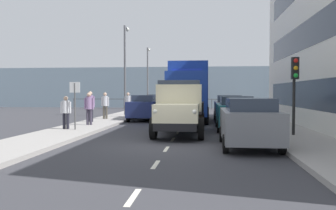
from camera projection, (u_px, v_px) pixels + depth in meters
The scene contains 23 objects.
ground_plane at pixel (183, 124), 21.04m from camera, with size 80.00×80.00×0.00m, color #38383D.
sidewalk_left at pixel (270, 124), 20.50m from camera, with size 2.54×38.65×0.15m, color #9E9993.
sidewalk_right at pixel (101, 122), 21.57m from camera, with size 2.54×38.65×0.15m, color #9E9993.
road_centreline_markings at pixel (183, 125), 20.57m from camera, with size 0.12×34.82×0.01m.
sea_horizon at pixel (195, 87), 43.13m from camera, with size 80.00×0.80×5.00m, color gray.
seawall_railing at pixel (194, 101), 39.61m from camera, with size 28.08×0.08×1.20m.
truck_vintage_cream at pixel (179, 109), 15.51m from camera, with size 2.17×5.64×2.43m.
lorry_cargo_blue at pixel (189, 90), 23.67m from camera, with size 2.58×8.20×3.87m.
car_grey_kerbside_near at pixel (249, 122), 12.19m from camera, with size 1.91×4.04×1.72m.
car_teal_kerbside_1 at pixel (235, 112), 17.90m from camera, with size 1.90×4.17×1.72m.
car_white_kerbside_2 at pixel (229, 108), 23.06m from camera, with size 1.85×4.36×1.72m.
car_navy_oppositeside_0 at pixel (145, 107), 23.91m from camera, with size 1.84×4.15×1.72m.
car_black_oppositeside_1 at pixel (157, 104), 30.20m from camera, with size 1.81×3.97×1.72m.
car_maroon_oppositeside_2 at pixel (165, 102), 35.80m from camera, with size 1.84×4.62×1.72m.
pedestrian_in_dark_coat at pixel (66, 110), 16.95m from camera, with size 0.53×0.34×1.57m.
pedestrian_couple_b at pixel (89, 106), 19.06m from camera, with size 0.53×0.34×1.75m.
pedestrian_with_bag at pixel (90, 104), 21.05m from camera, with size 0.53×0.34×1.82m.
pedestrian_near_railing at pixel (105, 103), 23.43m from camera, with size 0.53×0.34×1.75m.
pedestrian_strolling at pixel (128, 102), 25.52m from camera, with size 0.53×0.34×1.74m.
traffic_light_near at pixel (295, 79), 14.47m from camera, with size 0.28×0.41×3.20m.
lamp_post_promenade at pixel (125, 62), 27.57m from camera, with size 0.32×1.14×6.95m.
lamp_post_far at pixel (148, 72), 39.79m from camera, with size 0.32×1.14×6.78m.
street_sign at pixel (75, 97), 16.66m from camera, with size 0.50×0.07×2.25m.
Camera 1 is at (-1.31, 12.41, 1.93)m, focal length 37.74 mm.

